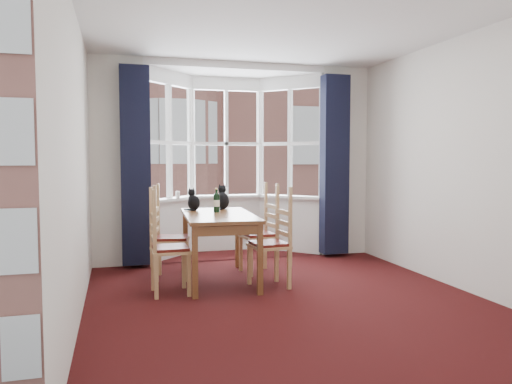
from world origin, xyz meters
name	(u,v)px	position (x,y,z in m)	size (l,w,h in m)	color
floor	(290,302)	(0.00, 0.00, 0.00)	(4.50, 4.50, 0.00)	black
ceiling	(291,19)	(0.00, 0.00, 2.80)	(4.50, 4.50, 0.00)	white
wall_left	(77,165)	(-2.00, 0.00, 1.40)	(4.50, 4.50, 0.00)	silver
wall_right	(462,163)	(2.00, 0.00, 1.40)	(4.50, 4.50, 0.00)	silver
wall_near	(426,169)	(0.00, -2.25, 1.40)	(4.00, 4.00, 0.00)	silver
wall_back_pier_left	(117,162)	(-1.65, 2.25, 1.40)	(0.70, 0.12, 2.80)	silver
wall_back_pier_right	(343,161)	(1.65, 2.25, 1.40)	(0.70, 0.12, 2.80)	silver
bay_window	(230,161)	(0.00, 2.75, 1.40)	(2.76, 0.94, 2.80)	white
curtain_left	(136,166)	(-1.42, 2.07, 1.35)	(0.38, 0.22, 2.60)	black
curtain_right	(334,165)	(1.42, 2.07, 1.35)	(0.38, 0.22, 2.60)	black
dining_table	(219,222)	(-0.51, 1.06, 0.70)	(0.88, 1.52, 0.80)	brown
chair_left_near	(162,250)	(-1.21, 0.67, 0.47)	(0.41, 0.43, 0.92)	tan
chair_left_far	(164,240)	(-1.12, 1.36, 0.47)	(0.47, 0.49, 0.92)	tan
chair_right_near	(276,245)	(0.07, 0.66, 0.47)	(0.44, 0.45, 0.92)	tan
chair_right_far	(265,235)	(0.14, 1.35, 0.47)	(0.44, 0.46, 0.92)	tan
cat_left	(194,201)	(-0.74, 1.54, 0.91)	(0.20, 0.24, 0.29)	black
cat_right	(222,199)	(-0.36, 1.60, 0.92)	(0.20, 0.26, 0.33)	black
wine_bottle	(217,202)	(-0.50, 1.23, 0.93)	(0.07, 0.07, 0.29)	black
candle_tall	(178,195)	(-0.81, 2.60, 0.92)	(0.06, 0.06, 0.10)	white
street	(142,259)	(0.00, 32.25, -6.00)	(80.00, 80.00, 0.00)	#333335
tenement_building	(163,154)	(0.00, 14.01, 1.60)	(18.40, 7.80, 15.20)	#9E5E51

